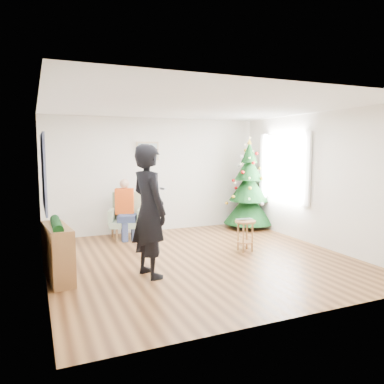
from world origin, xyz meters
name	(u,v)px	position (x,y,z in m)	size (l,w,h in m)	color
floor	(200,259)	(0.00, 0.00, 0.00)	(5.00, 5.00, 0.00)	brown
ceiling	(201,106)	(0.00, 0.00, 2.60)	(5.00, 5.00, 0.00)	white
wall_back	(156,175)	(0.00, 2.50, 1.30)	(5.00, 5.00, 0.00)	silver
wall_front	(296,204)	(0.00, -2.50, 1.30)	(5.00, 5.00, 0.00)	silver
wall_left	(42,191)	(-2.50, 0.00, 1.30)	(5.00, 5.00, 0.00)	silver
wall_right	(317,180)	(2.50, 0.00, 1.30)	(5.00, 5.00, 0.00)	silver
window_panel	(284,167)	(2.47, 1.00, 1.50)	(0.04, 1.30, 1.40)	white
curtains	(283,167)	(2.44, 1.00, 1.50)	(0.05, 1.75, 1.50)	white
christmas_tree	(249,188)	(2.15, 1.93, 0.96)	(1.18, 1.18, 2.13)	#3F2816
stool	(245,235)	(0.98, 0.13, 0.30)	(0.39, 0.39, 0.58)	brown
laptop	(245,220)	(0.98, 0.13, 0.59)	(0.32, 0.20, 0.03)	silver
armchair	(127,222)	(-0.81, 2.03, 0.35)	(0.83, 0.81, 0.96)	#8AA283
seated_person	(126,209)	(-0.83, 1.98, 0.64)	(0.48, 0.61, 1.26)	navy
standing_man	(149,211)	(-1.06, -0.49, 0.98)	(0.72, 0.47, 1.97)	black
game_controller	(163,189)	(-0.85, -0.52, 1.31)	(0.04, 0.13, 0.04)	white
console	(58,253)	(-2.33, -0.14, 0.40)	(0.30, 1.00, 0.80)	brown
garland	(57,224)	(-2.33, -0.14, 0.82)	(0.14, 0.14, 0.90)	black
tapestry	(44,172)	(-2.46, 0.30, 1.55)	(0.03, 1.50, 1.15)	black
framed_picture	(147,151)	(-0.20, 2.46, 1.85)	(0.52, 0.05, 0.42)	tan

